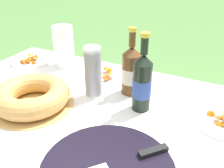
{
  "coord_description": "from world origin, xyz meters",
  "views": [
    {
      "loc": [
        0.46,
        -0.67,
        1.35
      ],
      "look_at": [
        0.04,
        0.18,
        0.84
      ],
      "focal_mm": 40.0,
      "sensor_mm": 36.0,
      "label": 1
    }
  ],
  "objects_px": {
    "serving_knife": "(118,163)",
    "snack_plate_right": "(31,60)",
    "cider_bottle_amber": "(131,70)",
    "paper_towel_roll": "(64,46)",
    "cup_stack": "(93,73)",
    "juice_bottle_red": "(142,82)",
    "snack_plate_near": "(106,75)",
    "bundt_cake": "(32,96)"
  },
  "relations": [
    {
      "from": "bundt_cake",
      "to": "paper_towel_roll",
      "type": "height_order",
      "value": "paper_towel_roll"
    },
    {
      "from": "cider_bottle_amber",
      "to": "paper_towel_roll",
      "type": "distance_m",
      "value": 0.46
    },
    {
      "from": "serving_knife",
      "to": "bundt_cake",
      "type": "height_order",
      "value": "bundt_cake"
    },
    {
      "from": "serving_knife",
      "to": "cider_bottle_amber",
      "type": "relative_size",
      "value": 1.0
    },
    {
      "from": "serving_knife",
      "to": "cider_bottle_amber",
      "type": "bearing_deg",
      "value": -120.2
    },
    {
      "from": "snack_plate_near",
      "to": "cup_stack",
      "type": "bearing_deg",
      "value": -78.63
    },
    {
      "from": "cider_bottle_amber",
      "to": "paper_towel_roll",
      "type": "height_order",
      "value": "cider_bottle_amber"
    },
    {
      "from": "serving_knife",
      "to": "juice_bottle_red",
      "type": "distance_m",
      "value": 0.38
    },
    {
      "from": "juice_bottle_red",
      "to": "snack_plate_right",
      "type": "height_order",
      "value": "juice_bottle_red"
    },
    {
      "from": "snack_plate_near",
      "to": "snack_plate_right",
      "type": "distance_m",
      "value": 0.47
    },
    {
      "from": "serving_knife",
      "to": "snack_plate_near",
      "type": "bearing_deg",
      "value": -108.12
    },
    {
      "from": "snack_plate_near",
      "to": "serving_knife",
      "type": "bearing_deg",
      "value": -59.09
    },
    {
      "from": "cider_bottle_amber",
      "to": "juice_bottle_red",
      "type": "relative_size",
      "value": 0.94
    },
    {
      "from": "juice_bottle_red",
      "to": "paper_towel_roll",
      "type": "xyz_separation_m",
      "value": [
        -0.53,
        0.22,
        -0.01
      ]
    },
    {
      "from": "bundt_cake",
      "to": "cider_bottle_amber",
      "type": "bearing_deg",
      "value": 41.67
    },
    {
      "from": "cup_stack",
      "to": "snack_plate_right",
      "type": "xyz_separation_m",
      "value": [
        -0.51,
        0.16,
        -0.1
      ]
    },
    {
      "from": "snack_plate_near",
      "to": "paper_towel_roll",
      "type": "xyz_separation_m",
      "value": [
        -0.28,
        0.04,
        0.1
      ]
    },
    {
      "from": "cider_bottle_amber",
      "to": "juice_bottle_red",
      "type": "distance_m",
      "value": 0.13
    },
    {
      "from": "bundt_cake",
      "to": "snack_plate_right",
      "type": "distance_m",
      "value": 0.47
    },
    {
      "from": "snack_plate_right",
      "to": "serving_knife",
      "type": "bearing_deg",
      "value": -33.25
    },
    {
      "from": "bundt_cake",
      "to": "snack_plate_near",
      "type": "height_order",
      "value": "bundt_cake"
    },
    {
      "from": "cider_bottle_amber",
      "to": "serving_knife",
      "type": "bearing_deg",
      "value": -71.18
    },
    {
      "from": "cup_stack",
      "to": "cider_bottle_amber",
      "type": "bearing_deg",
      "value": 37.15
    },
    {
      "from": "snack_plate_near",
      "to": "snack_plate_right",
      "type": "height_order",
      "value": "snack_plate_near"
    },
    {
      "from": "serving_knife",
      "to": "bundt_cake",
      "type": "bearing_deg",
      "value": -70.12
    },
    {
      "from": "snack_plate_right",
      "to": "paper_towel_roll",
      "type": "distance_m",
      "value": 0.23
    },
    {
      "from": "cider_bottle_amber",
      "to": "juice_bottle_red",
      "type": "height_order",
      "value": "juice_bottle_red"
    },
    {
      "from": "snack_plate_near",
      "to": "paper_towel_roll",
      "type": "distance_m",
      "value": 0.3
    },
    {
      "from": "cup_stack",
      "to": "juice_bottle_red",
      "type": "relative_size",
      "value": 0.72
    },
    {
      "from": "bundt_cake",
      "to": "cup_stack",
      "type": "relative_size",
      "value": 1.48
    },
    {
      "from": "serving_knife",
      "to": "snack_plate_right",
      "type": "bearing_deg",
      "value": -82.27
    },
    {
      "from": "serving_knife",
      "to": "paper_towel_roll",
      "type": "bearing_deg",
      "value": -92.98
    },
    {
      "from": "serving_knife",
      "to": "cup_stack",
      "type": "distance_m",
      "value": 0.47
    },
    {
      "from": "paper_towel_roll",
      "to": "snack_plate_near",
      "type": "bearing_deg",
      "value": -7.41
    },
    {
      "from": "bundt_cake",
      "to": "cup_stack",
      "type": "distance_m",
      "value": 0.27
    },
    {
      "from": "cup_stack",
      "to": "paper_towel_roll",
      "type": "height_order",
      "value": "cup_stack"
    },
    {
      "from": "cup_stack",
      "to": "juice_bottle_red",
      "type": "xyz_separation_m",
      "value": [
        0.22,
        -0.0,
        0.01
      ]
    },
    {
      "from": "cup_stack",
      "to": "paper_towel_roll",
      "type": "relative_size",
      "value": 1.03
    },
    {
      "from": "serving_knife",
      "to": "snack_plate_right",
      "type": "relative_size",
      "value": 1.28
    },
    {
      "from": "serving_knife",
      "to": "snack_plate_near",
      "type": "relative_size",
      "value": 1.43
    },
    {
      "from": "cup_stack",
      "to": "snack_plate_right",
      "type": "bearing_deg",
      "value": 162.64
    },
    {
      "from": "serving_knife",
      "to": "juice_bottle_red",
      "type": "relative_size",
      "value": 0.95
    }
  ]
}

